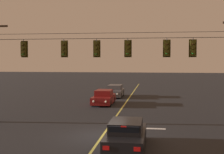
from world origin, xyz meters
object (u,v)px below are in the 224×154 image
traffic_light_left_inner (64,49)px  car_oncoming_trailing (115,91)px  traffic_light_rightmost (167,48)px  traffic_light_leftmost (23,49)px  traffic_light_right_inner (128,48)px  car_waiting_near_lane (126,135)px  traffic_light_centre (96,49)px  traffic_light_far_right (193,48)px  car_oncoming_lead (104,98)px

traffic_light_left_inner → car_oncoming_trailing: traffic_light_left_inner is taller
traffic_light_rightmost → traffic_light_leftmost: bearing=180.0°
traffic_light_right_inner → car_waiting_near_lane: bearing=-85.6°
traffic_light_leftmost → traffic_light_left_inner: (2.80, 0.00, 0.00)m
traffic_light_left_inner → car_waiting_near_lane: size_ratio=0.28×
traffic_light_left_inner → traffic_light_rightmost: bearing=0.0°
traffic_light_centre → car_oncoming_trailing: (-0.84, 15.78, -4.38)m
traffic_light_leftmost → car_oncoming_trailing: bearing=75.2°
traffic_light_leftmost → traffic_light_rightmost: bearing=0.0°
traffic_light_centre → traffic_light_far_right: size_ratio=1.00×
traffic_light_right_inner → car_waiting_near_lane: size_ratio=0.28×
traffic_light_centre → car_oncoming_trailing: 16.40m
traffic_light_leftmost → traffic_light_rightmost: (9.53, 0.00, 0.00)m
traffic_light_left_inner → car_oncoming_trailing: bearing=85.1°
traffic_light_rightmost → car_waiting_near_lane: (-2.07, -5.18, -4.38)m
traffic_light_centre → car_oncoming_lead: (-1.12, 9.52, -4.38)m
traffic_light_leftmost → car_oncoming_trailing: 16.90m
traffic_light_leftmost → traffic_light_right_inner: (7.05, 0.00, 0.00)m
car_waiting_near_lane → traffic_light_leftmost: bearing=145.2°
traffic_light_centre → traffic_light_rightmost: 4.53m
traffic_light_far_right → car_oncoming_trailing: (-6.98, 15.78, -4.38)m
traffic_light_far_right → car_oncoming_lead: (-7.26, 9.52, -4.38)m
traffic_light_left_inner → traffic_light_centre: size_ratio=1.00×
traffic_light_centre → traffic_light_rightmost: bearing=0.0°
traffic_light_right_inner → traffic_light_far_right: (4.09, 0.00, 0.00)m
car_waiting_near_lane → car_oncoming_lead: (-3.57, 14.70, -0.00)m
traffic_light_right_inner → traffic_light_rightmost: same height
car_oncoming_trailing → traffic_light_far_right: bearing=-66.2°
traffic_light_right_inner → car_oncoming_trailing: bearing=100.4°
traffic_light_left_inner → traffic_light_rightmost: 6.72m
traffic_light_right_inner → traffic_light_rightmost: 2.47m
car_waiting_near_lane → car_oncoming_lead: bearing=103.7°
traffic_light_centre → traffic_light_right_inner: same height
traffic_light_centre → traffic_light_rightmost: same height
traffic_light_leftmost → car_oncoming_lead: bearing=67.8°
traffic_light_leftmost → car_waiting_near_lane: bearing=-34.8°
car_oncoming_trailing → traffic_light_centre: bearing=-87.0°
traffic_light_leftmost → traffic_light_far_right: size_ratio=1.00×
traffic_light_leftmost → traffic_light_left_inner: same height
traffic_light_left_inner → car_oncoming_lead: bearing=83.5°
traffic_light_right_inner → car_oncoming_lead: 10.95m
traffic_light_rightmost → car_oncoming_trailing: size_ratio=0.28×
traffic_light_rightmost → car_oncoming_trailing: 17.24m
traffic_light_centre → traffic_light_rightmost: size_ratio=1.00×
traffic_light_leftmost → traffic_light_left_inner: size_ratio=1.00×
traffic_light_rightmost → traffic_light_far_right: bearing=0.0°
traffic_light_centre → traffic_light_far_right: (6.14, 0.00, 0.00)m
traffic_light_left_inner → car_oncoming_trailing: 16.44m
traffic_light_left_inner → traffic_light_right_inner: 4.25m
traffic_light_leftmost → traffic_light_left_inner: 2.80m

